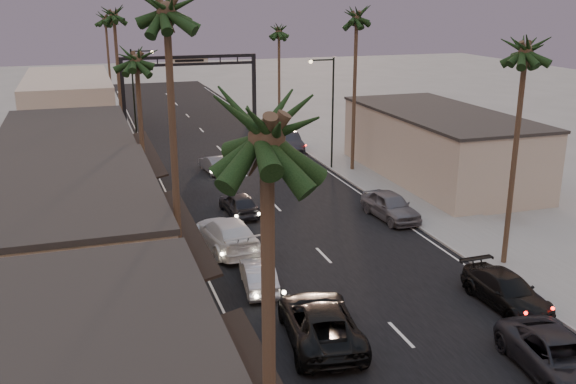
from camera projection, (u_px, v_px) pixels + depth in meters
ground at (264, 194)px, 45.81m from camera, size 200.00×200.00×0.00m
road at (246, 176)px, 50.35m from camera, size 14.00×120.00×0.02m
sidewalk_left at (116, 163)px, 53.91m from camera, size 5.00×92.00×0.12m
sidewalk_right at (327, 148)px, 59.50m from camera, size 5.00×92.00×0.12m
storefront_mid at (67, 249)px, 28.44m from camera, size 8.00×14.00×5.50m
storefront_far at (69, 167)px, 43.07m from camera, size 8.00×16.00×5.00m
storefront_dist at (69, 107)px, 63.86m from camera, size 8.00×20.00×6.00m
building_right at (439, 146)px, 49.20m from camera, size 8.00×18.00×5.00m
arch at (190, 71)px, 71.49m from camera, size 15.20×0.40×7.27m
streetlight_right at (330, 104)px, 50.84m from camera, size 2.13×0.30×9.00m
streetlight_left at (136, 90)px, 58.60m from camera, size 2.13×0.30×9.00m
palm_la at (266, 114)px, 11.72m from camera, size 3.20×3.20×13.20m
palm_lb at (166, 0)px, 22.99m from camera, size 3.20×3.20×15.20m
palm_lc at (136, 52)px, 36.58m from camera, size 3.20×3.20×12.20m
palm_ld at (113, 10)px, 53.30m from camera, size 3.20×3.20×14.20m
palm_ra at (527, 42)px, 30.44m from camera, size 3.20×3.20×13.20m
palm_rb at (357, 12)px, 48.35m from camera, size 3.20×3.20×14.20m
palm_rc at (279, 27)px, 67.12m from camera, size 3.20×3.20×12.20m
palm_far at (105, 15)px, 74.61m from camera, size 3.20×3.20×13.20m
oncoming_pickup at (320, 322)px, 26.03m from camera, size 3.60×6.40×1.69m
oncoming_silver at (258, 276)px, 30.77m from camera, size 1.90×4.22×1.34m
oncoming_white at (227, 234)px, 35.62m from camera, size 3.06×6.29×1.76m
oncoming_dgrey at (239, 204)px, 41.27m from camera, size 2.09×4.45×1.47m
oncoming_grey_far at (214, 164)px, 51.23m from camera, size 1.91×4.24×1.35m
curbside_near at (560, 358)px, 23.50m from camera, size 3.29×5.98×1.59m
curbside_black at (507, 291)px, 29.01m from camera, size 2.20×5.15×1.48m
curbside_grey at (391, 206)px, 40.48m from camera, size 2.37×5.13×1.70m
curbside_far at (290, 141)px, 58.72m from camera, size 1.94×4.86×1.57m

